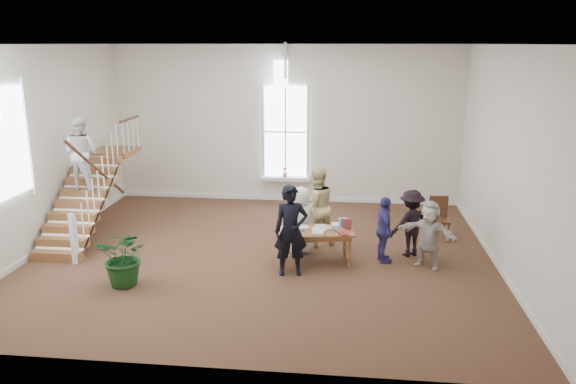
# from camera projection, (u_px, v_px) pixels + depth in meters

# --- Properties ---
(ground) EXTENTS (10.00, 10.00, 0.00)m
(ground) POSITION_uv_depth(u_px,v_px,m) (263.00, 255.00, 12.39)
(ground) COLOR #412919
(ground) RESTS_ON ground
(room_shell) EXTENTS (10.49, 10.00, 10.00)m
(room_shell) POSITION_uv_depth(u_px,v_px,m) (285.00, 188.00, 16.50)
(room_shell) COLOR beige
(room_shell) RESTS_ON ground
(staircase) EXTENTS (1.10, 4.10, 2.92)m
(staircase) POSITION_uv_depth(u_px,v_px,m) (84.00, 171.00, 13.15)
(staircase) COLOR brown
(staircase) RESTS_ON ground
(library_table) EXTENTS (1.67, 1.04, 0.79)m
(library_table) POSITION_uv_depth(u_px,v_px,m) (316.00, 234.00, 11.77)
(library_table) COLOR brown
(library_table) RESTS_ON ground
(police_officer) EXTENTS (0.75, 0.57, 1.85)m
(police_officer) POSITION_uv_depth(u_px,v_px,m) (291.00, 231.00, 11.11)
(police_officer) COLOR black
(police_officer) RESTS_ON ground
(elderly_woman) EXTENTS (0.86, 0.72, 1.50)m
(elderly_woman) POSITION_uv_depth(u_px,v_px,m) (301.00, 220.00, 12.35)
(elderly_woman) COLOR silver
(elderly_woman) RESTS_ON ground
(person_yellow) EXTENTS (1.11, 1.02, 1.85)m
(person_yellow) POSITION_uv_depth(u_px,v_px,m) (316.00, 207.00, 12.75)
(person_yellow) COLOR beige
(person_yellow) RESTS_ON ground
(woman_cluster_a) EXTENTS (0.50, 0.89, 1.43)m
(woman_cluster_a) POSITION_uv_depth(u_px,v_px,m) (384.00, 230.00, 11.81)
(woman_cluster_a) COLOR navy
(woman_cluster_a) RESTS_ON ground
(woman_cluster_b) EXTENTS (1.10, 0.94, 1.48)m
(woman_cluster_b) POSITION_uv_depth(u_px,v_px,m) (411.00, 223.00, 12.17)
(woman_cluster_b) COLOR black
(woman_cluster_b) RESTS_ON ground
(woman_cluster_c) EXTENTS (1.34, 1.08, 1.43)m
(woman_cluster_c) POSITION_uv_depth(u_px,v_px,m) (429.00, 235.00, 11.52)
(woman_cluster_c) COLOR beige
(woman_cluster_c) RESTS_ON ground
(floor_plant) EXTENTS (1.09, 0.96, 1.15)m
(floor_plant) POSITION_uv_depth(u_px,v_px,m) (125.00, 257.00, 10.69)
(floor_plant) COLOR #123914
(floor_plant) RESTS_ON ground
(side_chair) EXTENTS (0.48, 0.48, 1.03)m
(side_chair) POSITION_uv_depth(u_px,v_px,m) (439.00, 216.00, 13.26)
(side_chair) COLOR #391C0F
(side_chair) RESTS_ON ground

